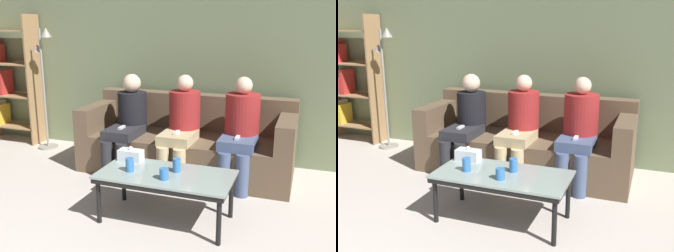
% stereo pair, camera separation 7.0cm
% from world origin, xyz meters
% --- Properties ---
extents(wall_back, '(12.00, 0.06, 2.60)m').
position_xyz_m(wall_back, '(0.00, 4.22, 1.30)').
color(wall_back, '#707F5B').
rests_on(wall_back, ground_plane).
extents(couch, '(2.34, 0.89, 0.84)m').
position_xyz_m(couch, '(0.00, 3.70, 0.31)').
color(couch, brown).
rests_on(couch, ground_plane).
extents(coffee_table, '(1.13, 0.57, 0.43)m').
position_xyz_m(coffee_table, '(0.19, 2.48, 0.38)').
color(coffee_table, '#8C9E99').
rests_on(coffee_table, ground_plane).
extents(cup_near_left, '(0.07, 0.07, 0.12)m').
position_xyz_m(cup_near_left, '(-0.11, 2.42, 0.48)').
color(cup_near_left, '#3372BF').
rests_on(cup_near_left, coffee_table).
extents(cup_near_right, '(0.07, 0.07, 0.12)m').
position_xyz_m(cup_near_right, '(0.27, 2.54, 0.48)').
color(cup_near_right, '#3372BF').
rests_on(cup_near_right, coffee_table).
extents(cup_far_center, '(0.07, 0.07, 0.09)m').
position_xyz_m(cup_far_center, '(0.22, 2.35, 0.47)').
color(cup_far_center, '#3372BF').
rests_on(cup_far_center, coffee_table).
extents(tissue_box, '(0.22, 0.12, 0.13)m').
position_xyz_m(tissue_box, '(-0.22, 2.68, 0.48)').
color(tissue_box, silver).
rests_on(tissue_box, coffee_table).
extents(bookshelf, '(0.82, 0.32, 1.76)m').
position_xyz_m(bookshelf, '(-2.77, 3.99, 0.85)').
color(bookshelf, '#9E754C').
rests_on(bookshelf, ground_plane).
extents(standing_lamp, '(0.31, 0.26, 1.59)m').
position_xyz_m(standing_lamp, '(-2.00, 3.84, 0.97)').
color(standing_lamp, gray).
rests_on(standing_lamp, ground_plane).
extents(seated_person_left_end, '(0.33, 0.70, 1.09)m').
position_xyz_m(seated_person_left_end, '(-0.63, 3.47, 0.58)').
color(seated_person_left_end, '#28282D').
rests_on(seated_person_left_end, ground_plane).
extents(seated_person_mid_left, '(0.34, 0.68, 1.11)m').
position_xyz_m(seated_person_mid_left, '(0.00, 3.48, 0.59)').
color(seated_person_mid_left, tan).
rests_on(seated_person_mid_left, ground_plane).
extents(seated_person_mid_right, '(0.35, 0.65, 1.12)m').
position_xyz_m(seated_person_mid_right, '(0.63, 3.50, 0.60)').
color(seated_person_mid_right, '#47567A').
rests_on(seated_person_mid_right, ground_plane).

